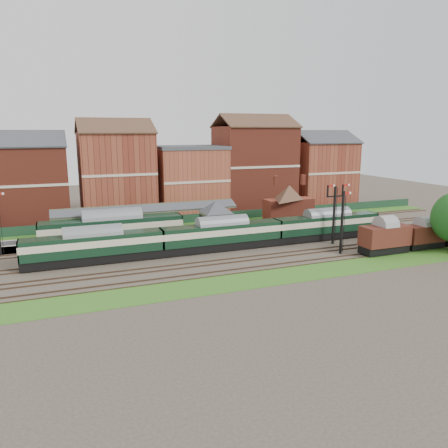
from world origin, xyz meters
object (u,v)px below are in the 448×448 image
object	(u,v)px
dmu_train	(222,234)
goods_van_a	(385,237)
semaphore_bracket	(334,211)
platform_railcar	(113,229)
signal_box	(216,221)

from	to	relation	value
dmu_train	goods_van_a	world-z (taller)	goods_van_a
semaphore_bracket	platform_railcar	world-z (taller)	semaphore_bracket
semaphore_bracket	platform_railcar	size ratio (longest dim) A/B	0.44
dmu_train	platform_railcar	world-z (taller)	platform_railcar
goods_van_a	semaphore_bracket	bearing A→B (deg)	115.33
signal_box	platform_railcar	xyz separation A→B (m)	(-13.36, 3.25, -0.71)
semaphore_bracket	dmu_train	bearing A→B (deg)	170.77
platform_railcar	signal_box	bearing A→B (deg)	-13.67
signal_box	semaphore_bracket	xyz separation A→B (m)	(15.04, -5.75, 1.44)
dmu_train	signal_box	bearing A→B (deg)	83.86
dmu_train	platform_railcar	xyz separation A→B (m)	(-13.01, 6.50, 0.30)
dmu_train	platform_railcar	size ratio (longest dim) A/B	2.61
signal_box	goods_van_a	world-z (taller)	signal_box
platform_railcar	goods_van_a	world-z (taller)	platform_railcar
semaphore_bracket	dmu_train	size ratio (longest dim) A/B	0.17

